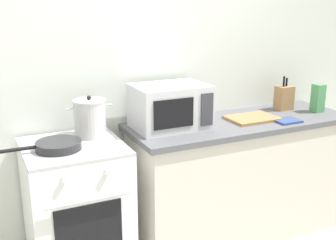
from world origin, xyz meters
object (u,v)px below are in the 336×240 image
(stove, at_px, (77,213))
(knife_block, at_px, (284,98))
(frying_pan, at_px, (57,145))
(cutting_board, at_px, (252,118))
(stock_pot, at_px, (90,118))
(oven_mitt, at_px, (287,121))
(pasta_box, at_px, (318,98))
(microwave, at_px, (170,106))

(stove, xyz_separation_m, knife_block, (1.74, 0.14, 0.56))
(frying_pan, bearing_deg, knife_block, 5.71)
(cutting_board, bearing_deg, knife_block, 18.84)
(stock_pot, bearing_deg, oven_mitt, -11.76)
(stock_pot, height_order, oven_mitt, stock_pot)
(stove, xyz_separation_m, cutting_board, (1.33, 0.00, 0.47))
(stove, distance_m, oven_mitt, 1.60)
(cutting_board, bearing_deg, pasta_box, -2.85)
(oven_mitt, bearing_deg, cutting_board, 140.55)
(microwave, xyz_separation_m, pasta_box, (1.24, -0.11, -0.04))
(microwave, distance_m, cutting_board, 0.65)
(frying_pan, relative_size, cutting_board, 1.30)
(cutting_board, bearing_deg, microwave, 172.99)
(stove, height_order, frying_pan, frying_pan)
(stove, height_order, knife_block, knife_block)
(microwave, distance_m, knife_block, 1.05)
(stock_pot, relative_size, oven_mitt, 1.63)
(cutting_board, height_order, knife_block, knife_block)
(knife_block, bearing_deg, stock_pot, -179.51)
(stock_pot, xyz_separation_m, frying_pan, (-0.25, -0.17, -0.10))
(stock_pot, distance_m, cutting_board, 1.19)
(pasta_box, distance_m, oven_mitt, 0.44)
(knife_block, bearing_deg, microwave, -176.60)
(stove, relative_size, pasta_box, 4.18)
(microwave, bearing_deg, oven_mitt, -16.03)
(frying_pan, height_order, cutting_board, frying_pan)
(stock_pot, height_order, pasta_box, stock_pot)
(pasta_box, bearing_deg, cutting_board, 177.15)
(knife_block, xyz_separation_m, pasta_box, (0.19, -0.17, 0.01))
(cutting_board, relative_size, knife_block, 1.33)
(frying_pan, distance_m, microwave, 0.81)
(knife_block, relative_size, oven_mitt, 1.51)
(stove, relative_size, oven_mitt, 5.11)
(stock_pot, xyz_separation_m, oven_mitt, (1.38, -0.29, -0.11))
(frying_pan, bearing_deg, stock_pot, 34.68)
(frying_pan, bearing_deg, microwave, 8.72)
(stock_pot, bearing_deg, stove, -139.26)
(frying_pan, relative_size, oven_mitt, 2.60)
(frying_pan, height_order, oven_mitt, frying_pan)
(microwave, xyz_separation_m, cutting_board, (0.63, -0.08, -0.14))
(frying_pan, relative_size, pasta_box, 2.13)
(frying_pan, distance_m, oven_mitt, 1.63)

